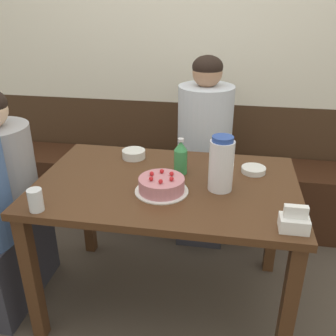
% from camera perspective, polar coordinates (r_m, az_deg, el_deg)
% --- Properties ---
extents(ground_plane, '(12.00, 12.00, 0.00)m').
position_cam_1_polar(ground_plane, '(2.22, -0.17, -19.12)').
color(ground_plane, '#4C4238').
extents(back_wall, '(4.80, 0.04, 2.50)m').
position_cam_1_polar(back_wall, '(2.65, 3.97, 18.56)').
color(back_wall, '#3D2819').
rests_on(back_wall, ground_plane).
extents(bench_seat, '(2.74, 0.38, 0.47)m').
position_cam_1_polar(bench_seat, '(2.75, 2.85, -3.52)').
color(bench_seat, '#381E11').
rests_on(bench_seat, ground_plane).
extents(dining_table, '(1.24, 0.80, 0.73)m').
position_cam_1_polar(dining_table, '(1.84, -0.20, -4.87)').
color(dining_table, '#4C2D19').
rests_on(dining_table, ground_plane).
extents(birthday_cake, '(0.24, 0.24, 0.09)m').
position_cam_1_polar(birthday_cake, '(1.69, -0.99, -2.60)').
color(birthday_cake, white).
rests_on(birthday_cake, dining_table).
extents(water_pitcher, '(0.11, 0.11, 0.26)m').
position_cam_1_polar(water_pitcher, '(1.69, 8.12, 0.59)').
color(water_pitcher, white).
rests_on(water_pitcher, dining_table).
extents(soju_bottle, '(0.07, 0.07, 0.18)m').
position_cam_1_polar(soju_bottle, '(1.84, 1.94, 1.68)').
color(soju_bottle, '#388E4C').
rests_on(soju_bottle, dining_table).
extents(napkin_holder, '(0.11, 0.08, 0.11)m').
position_cam_1_polar(napkin_holder, '(1.50, 18.69, -7.70)').
color(napkin_holder, white).
rests_on(napkin_holder, dining_table).
extents(bowl_soup_white, '(0.13, 0.13, 0.04)m').
position_cam_1_polar(bowl_soup_white, '(2.05, -5.24, 2.15)').
color(bowl_soup_white, white).
rests_on(bowl_soup_white, dining_table).
extents(bowl_rice_small, '(0.12, 0.12, 0.03)m').
position_cam_1_polar(bowl_rice_small, '(1.93, 12.90, -0.27)').
color(bowl_rice_small, white).
rests_on(bowl_rice_small, dining_table).
extents(glass_water_tall, '(0.06, 0.06, 0.10)m').
position_cam_1_polar(glass_water_tall, '(1.63, -19.53, -4.63)').
color(glass_water_tall, silver).
rests_on(glass_water_tall, dining_table).
extents(person_pale_blue_shirt, '(0.34, 0.34, 1.23)m').
position_cam_1_polar(person_pale_blue_shirt, '(2.43, 5.46, 1.69)').
color(person_pale_blue_shirt, '#33333D').
rests_on(person_pale_blue_shirt, ground_plane).
extents(person_grey_tee, '(0.35, 0.35, 1.14)m').
position_cam_1_polar(person_grey_tee, '(2.20, -23.43, -4.10)').
color(person_grey_tee, '#33333D').
rests_on(person_grey_tee, ground_plane).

